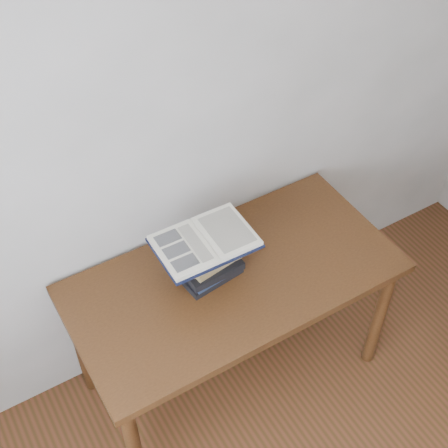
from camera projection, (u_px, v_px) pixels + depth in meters
desk at (234, 290)px, 2.66m from camera, size 1.39×0.69×0.74m
book_stack at (209, 262)px, 2.53m from camera, size 0.26×0.20×0.18m
open_book at (205, 241)px, 2.46m from camera, size 0.40×0.28×0.03m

